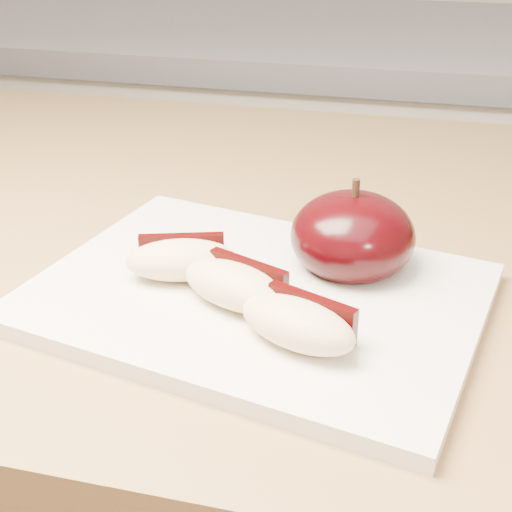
# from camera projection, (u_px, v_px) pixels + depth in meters

# --- Properties ---
(back_cabinet) EXTENTS (2.40, 0.62, 0.94)m
(back_cabinet) POSITION_uv_depth(u_px,v_px,m) (361.00, 271.00, 1.41)
(back_cabinet) COLOR silver
(back_cabinet) RESTS_ON ground
(cutting_board) EXTENTS (0.33, 0.27, 0.01)m
(cutting_board) POSITION_uv_depth(u_px,v_px,m) (256.00, 296.00, 0.48)
(cutting_board) COLOR silver
(cutting_board) RESTS_ON island_counter
(apple_half) EXTENTS (0.10, 0.10, 0.07)m
(apple_half) POSITION_uv_depth(u_px,v_px,m) (352.00, 236.00, 0.50)
(apple_half) COLOR black
(apple_half) RESTS_ON cutting_board
(apple_wedge_a) EXTENTS (0.08, 0.06, 0.03)m
(apple_wedge_a) POSITION_uv_depth(u_px,v_px,m) (181.00, 259.00, 0.49)
(apple_wedge_a) COLOR beige
(apple_wedge_a) RESTS_ON cutting_board
(apple_wedge_b) EXTENTS (0.08, 0.06, 0.03)m
(apple_wedge_b) POSITION_uv_depth(u_px,v_px,m) (236.00, 285.00, 0.46)
(apple_wedge_b) COLOR beige
(apple_wedge_b) RESTS_ON cutting_board
(apple_wedge_c) EXTENTS (0.08, 0.06, 0.03)m
(apple_wedge_c) POSITION_uv_depth(u_px,v_px,m) (299.00, 323.00, 0.42)
(apple_wedge_c) COLOR beige
(apple_wedge_c) RESTS_ON cutting_board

